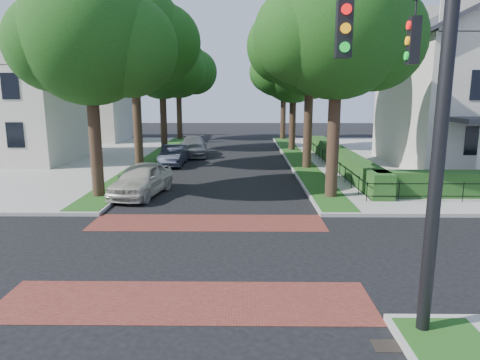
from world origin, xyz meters
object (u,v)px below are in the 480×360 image
Objects in this scene: parked_car_front at (142,179)px; parked_car_middle at (173,155)px; parked_car_rear at (193,147)px; traffic_signal at (427,105)px.

parked_car_middle is (0.09, 9.01, -0.11)m from parked_car_front.
parked_car_front reaches higher than parked_car_rear.
parked_car_rear is (0.83, 4.52, 0.06)m from parked_car_middle.
traffic_signal is 27.00m from parked_car_rear.
parked_car_rear is at bearing 80.39° from parked_car_middle.
parked_car_front reaches higher than parked_car_middle.
parked_car_middle is at bearing 111.72° from traffic_signal.
parked_car_rear is at bearing 95.76° from parked_car_front.
parked_car_front is at bearing -89.75° from parked_car_middle.
traffic_signal is at bearing -67.49° from parked_car_middle.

